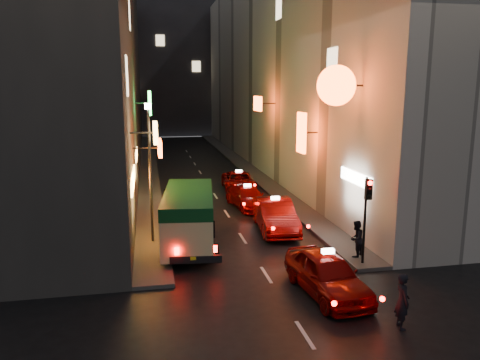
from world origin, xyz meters
TOP-DOWN VIEW (x-y plane):
  - building_left at (-8.00, 33.99)m, footprint 7.41×52.00m
  - building_right at (8.00, 33.99)m, footprint 8.08×52.00m
  - building_far at (0.00, 66.00)m, footprint 30.00×10.00m
  - sidewalk_left at (-4.25, 34.00)m, footprint 1.50×52.00m
  - sidewalk_right at (4.25, 34.00)m, footprint 1.50×52.00m
  - minibus at (-2.60, 12.23)m, footprint 2.77×6.15m
  - taxi_near at (1.64, 6.47)m, footprint 2.74×5.58m
  - taxi_second at (1.83, 13.91)m, footprint 2.79×5.95m
  - taxi_third at (1.46, 18.71)m, footprint 2.49×4.80m
  - taxi_far at (1.87, 23.51)m, footprint 2.17×4.73m
  - pedestrian_crossing at (2.94, 3.84)m, footprint 0.49×0.69m
  - pedestrian_sidewalk at (4.04, 9.34)m, footprint 0.76×0.73m
  - traffic_light at (4.00, 8.47)m, footprint 0.26×0.43m
  - lamp_post at (-4.20, 13.00)m, footprint 0.28×0.28m

SIDE VIEW (x-z plane):
  - sidewalk_left at x=-4.25m, z-range 0.00..0.15m
  - sidewalk_right at x=4.25m, z-range 0.00..0.15m
  - taxi_third at x=1.46m, z-range -0.08..1.55m
  - taxi_far at x=1.87m, z-range -0.08..1.56m
  - taxi_near at x=1.64m, z-range -0.08..1.80m
  - taxi_second at x=1.83m, z-range -0.08..1.93m
  - pedestrian_crossing at x=2.94m, z-range 0.00..1.94m
  - pedestrian_sidewalk at x=4.04m, z-range 0.15..1.88m
  - minibus at x=-2.60m, z-range 0.34..2.89m
  - traffic_light at x=4.00m, z-range 0.94..4.44m
  - lamp_post at x=-4.20m, z-range 0.61..6.84m
  - building_left at x=-8.00m, z-range 0.00..18.00m
  - building_right at x=8.00m, z-range 0.00..18.00m
  - building_far at x=0.00m, z-range 0.00..22.00m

